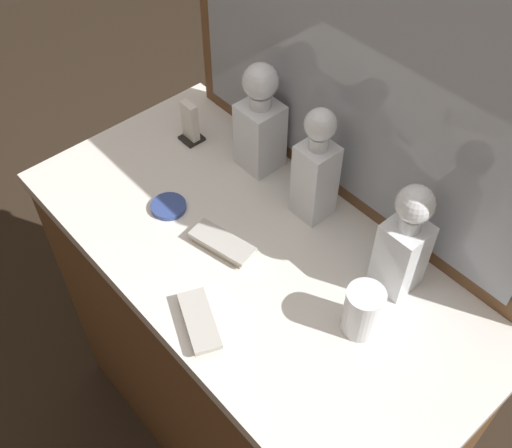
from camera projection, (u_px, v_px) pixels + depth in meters
name	position (u px, v px, depth m)	size (l,w,h in m)	color
ground_plane	(256.00, 427.00, 2.00)	(6.00, 6.00, 0.00)	#2D2319
dresser	(256.00, 356.00, 1.65)	(1.09, 0.55, 0.92)	brown
dresser_mirror	(357.00, 70.00, 1.17)	(0.97, 0.03, 0.67)	brown
crystal_decanter_center	(403.00, 248.00, 1.17)	(0.08, 0.08, 0.27)	white
crystal_decanter_rear	(316.00, 175.00, 1.30)	(0.07, 0.07, 0.28)	white
crystal_decanter_far_left	(260.00, 127.00, 1.40)	(0.09, 0.09, 0.28)	white
crystal_tumbler_far_right	(363.00, 312.00, 1.15)	(0.07, 0.07, 0.11)	white
silver_brush_center	(222.00, 244.00, 1.30)	(0.15, 0.08, 0.02)	#B7A88C
silver_brush_left	(200.00, 322.00, 1.17)	(0.15, 0.10, 0.02)	#B7A88C
porcelain_dish	(169.00, 206.00, 1.38)	(0.08, 0.08, 0.01)	#33478C
napkin_holder	(190.00, 125.00, 1.51)	(0.05, 0.05, 0.11)	black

